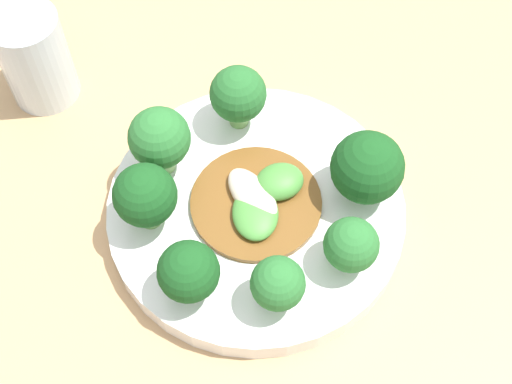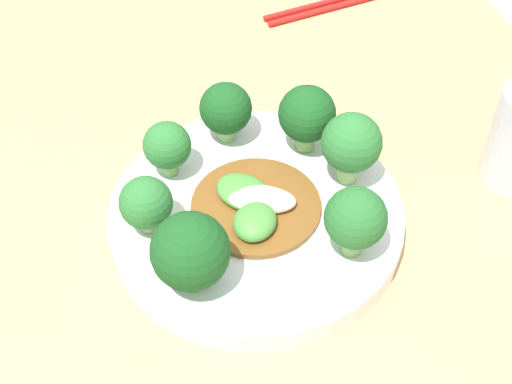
{
  "view_description": "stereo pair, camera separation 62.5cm",
  "coord_description": "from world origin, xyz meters",
  "px_view_note": "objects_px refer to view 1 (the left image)",
  "views": [
    {
      "loc": [
        0.28,
        0.18,
        1.23
      ],
      "look_at": [
        0.04,
        0.01,
        0.74
      ],
      "focal_mm": 50.0,
      "sensor_mm": 36.0,
      "label": 1
    },
    {
      "loc": [
        -0.34,
        0.11,
        1.17
      ],
      "look_at": [
        0.04,
        0.01,
        0.74
      ],
      "focal_mm": 50.0,
      "sensor_mm": 36.0,
      "label": 2
    }
  ],
  "objects_px": {
    "plate": "(256,211)",
    "broccoli_east": "(189,272)",
    "broccoli_northwest": "(367,168)",
    "broccoli_southwest": "(238,95)",
    "broccoli_northeast": "(278,284)",
    "broccoli_southeast": "(145,196)",
    "stirfry_center": "(260,199)",
    "broccoli_south": "(160,139)",
    "drinking_glass": "(35,58)",
    "broccoli_north": "(351,245)"
  },
  "relations": [
    {
      "from": "broccoli_southeast",
      "to": "plate",
      "type": "bearing_deg",
      "value": 133.9
    },
    {
      "from": "plate",
      "to": "broccoli_southwest",
      "type": "distance_m",
      "value": 0.1
    },
    {
      "from": "broccoli_southwest",
      "to": "broccoli_northeast",
      "type": "bearing_deg",
      "value": 44.62
    },
    {
      "from": "broccoli_northeast",
      "to": "stirfry_center",
      "type": "relative_size",
      "value": 0.48
    },
    {
      "from": "broccoli_north",
      "to": "drinking_glass",
      "type": "xyz_separation_m",
      "value": [
        -0.01,
        -0.33,
        -0.01
      ]
    },
    {
      "from": "broccoli_east",
      "to": "drinking_glass",
      "type": "height_order",
      "value": "drinking_glass"
    },
    {
      "from": "broccoli_east",
      "to": "drinking_glass",
      "type": "relative_size",
      "value": 0.63
    },
    {
      "from": "broccoli_east",
      "to": "broccoli_southwest",
      "type": "relative_size",
      "value": 0.92
    },
    {
      "from": "broccoli_north",
      "to": "drinking_glass",
      "type": "distance_m",
      "value": 0.33
    },
    {
      "from": "broccoli_east",
      "to": "drinking_glass",
      "type": "distance_m",
      "value": 0.26
    },
    {
      "from": "stirfry_center",
      "to": "drinking_glass",
      "type": "bearing_deg",
      "value": -90.12
    },
    {
      "from": "broccoli_northwest",
      "to": "stirfry_center",
      "type": "distance_m",
      "value": 0.09
    },
    {
      "from": "broccoli_northwest",
      "to": "drinking_glass",
      "type": "distance_m",
      "value": 0.31
    },
    {
      "from": "broccoli_southwest",
      "to": "drinking_glass",
      "type": "relative_size",
      "value": 0.68
    },
    {
      "from": "stirfry_center",
      "to": "drinking_glass",
      "type": "xyz_separation_m",
      "value": [
        -0.0,
        -0.24,
        0.02
      ]
    },
    {
      "from": "broccoli_east",
      "to": "broccoli_northeast",
      "type": "distance_m",
      "value": 0.07
    },
    {
      "from": "broccoli_east",
      "to": "stirfry_center",
      "type": "height_order",
      "value": "broccoli_east"
    },
    {
      "from": "broccoli_south",
      "to": "broccoli_northeast",
      "type": "distance_m",
      "value": 0.15
    },
    {
      "from": "plate",
      "to": "broccoli_southeast",
      "type": "relative_size",
      "value": 3.83
    },
    {
      "from": "broccoli_south",
      "to": "broccoli_northwest",
      "type": "xyz_separation_m",
      "value": [
        -0.07,
        0.15,
        -0.0
      ]
    },
    {
      "from": "plate",
      "to": "stirfry_center",
      "type": "distance_m",
      "value": 0.02
    },
    {
      "from": "stirfry_center",
      "to": "broccoli_north",
      "type": "bearing_deg",
      "value": 86.51
    },
    {
      "from": "broccoli_southwest",
      "to": "drinking_glass",
      "type": "xyz_separation_m",
      "value": [
        0.06,
        -0.18,
        -0.01
      ]
    },
    {
      "from": "broccoli_northwest",
      "to": "broccoli_southwest",
      "type": "relative_size",
      "value": 1.07
    },
    {
      "from": "broccoli_east",
      "to": "broccoli_northeast",
      "type": "height_order",
      "value": "broccoli_east"
    },
    {
      "from": "stirfry_center",
      "to": "drinking_glass",
      "type": "distance_m",
      "value": 0.24
    },
    {
      "from": "broccoli_northeast",
      "to": "broccoli_north",
      "type": "distance_m",
      "value": 0.06
    },
    {
      "from": "broccoli_north",
      "to": "broccoli_southwest",
      "type": "distance_m",
      "value": 0.16
    },
    {
      "from": "broccoli_south",
      "to": "broccoli_northwest",
      "type": "distance_m",
      "value": 0.17
    },
    {
      "from": "broccoli_southeast",
      "to": "drinking_glass",
      "type": "xyz_separation_m",
      "value": [
        -0.06,
        -0.18,
        -0.01
      ]
    },
    {
      "from": "stirfry_center",
      "to": "broccoli_south",
      "type": "bearing_deg",
      "value": -80.27
    },
    {
      "from": "broccoli_east",
      "to": "broccoli_southwest",
      "type": "height_order",
      "value": "broccoli_southwest"
    },
    {
      "from": "broccoli_east",
      "to": "broccoli_northwest",
      "type": "relative_size",
      "value": 0.86
    },
    {
      "from": "broccoli_southeast",
      "to": "broccoli_north",
      "type": "height_order",
      "value": "broccoli_southeast"
    },
    {
      "from": "stirfry_center",
      "to": "broccoli_southwest",
      "type": "bearing_deg",
      "value": -133.65
    },
    {
      "from": "broccoli_northeast",
      "to": "stirfry_center",
      "type": "height_order",
      "value": "broccoli_northeast"
    },
    {
      "from": "plate",
      "to": "broccoli_southwest",
      "type": "xyz_separation_m",
      "value": [
        -0.06,
        -0.06,
        0.05
      ]
    },
    {
      "from": "broccoli_northeast",
      "to": "broccoli_southwest",
      "type": "height_order",
      "value": "broccoli_southwest"
    },
    {
      "from": "broccoli_southeast",
      "to": "drinking_glass",
      "type": "bearing_deg",
      "value": -109.24
    },
    {
      "from": "broccoli_northwest",
      "to": "broccoli_east",
      "type": "bearing_deg",
      "value": -22.83
    },
    {
      "from": "drinking_glass",
      "to": "plate",
      "type": "bearing_deg",
      "value": 89.33
    },
    {
      "from": "broccoli_northeast",
      "to": "broccoli_southeast",
      "type": "bearing_deg",
      "value": -90.47
    },
    {
      "from": "broccoli_east",
      "to": "stirfry_center",
      "type": "distance_m",
      "value": 0.1
    },
    {
      "from": "plate",
      "to": "stirfry_center",
      "type": "xyz_separation_m",
      "value": [
        -0.0,
        0.0,
        0.02
      ]
    },
    {
      "from": "broccoli_northeast",
      "to": "broccoli_northwest",
      "type": "xyz_separation_m",
      "value": [
        -0.12,
        0.0,
        0.01
      ]
    },
    {
      "from": "broccoli_south",
      "to": "drinking_glass",
      "type": "xyz_separation_m",
      "value": [
        -0.02,
        -0.16,
        -0.02
      ]
    },
    {
      "from": "broccoli_north",
      "to": "stirfry_center",
      "type": "height_order",
      "value": "broccoli_north"
    },
    {
      "from": "plate",
      "to": "broccoli_east",
      "type": "distance_m",
      "value": 0.1
    },
    {
      "from": "broccoli_south",
      "to": "stirfry_center",
      "type": "bearing_deg",
      "value": 99.73
    },
    {
      "from": "broccoli_northwest",
      "to": "stirfry_center",
      "type": "relative_size",
      "value": 0.62
    }
  ]
}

